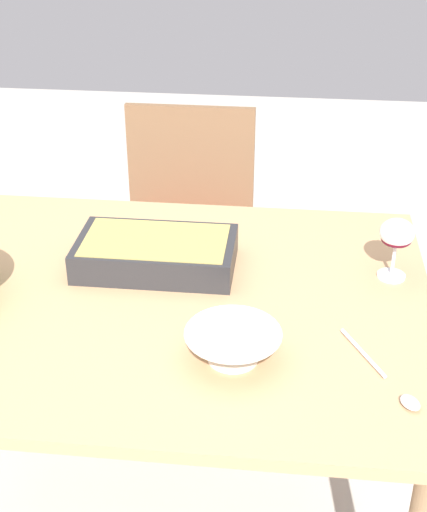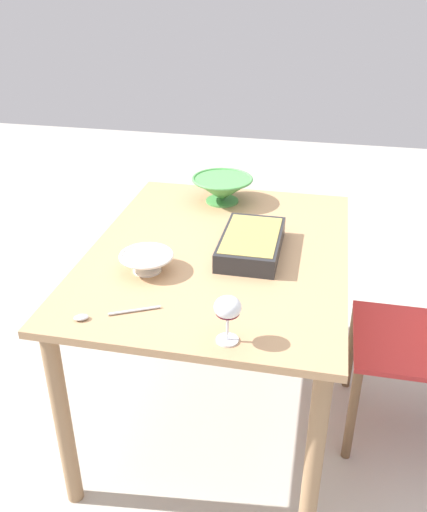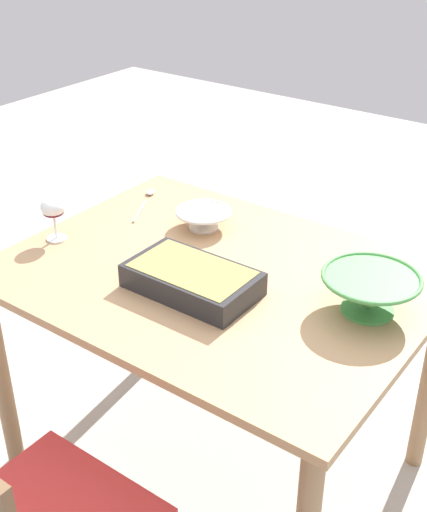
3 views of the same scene
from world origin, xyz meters
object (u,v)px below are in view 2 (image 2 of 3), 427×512
object	(u,v)px
casserole_dish	(251,243)
small_bowl	(222,189)
dining_table	(218,274)
serving_spoon	(100,315)
wine_glass	(228,310)
mixing_bowl	(147,261)

from	to	relation	value
casserole_dish	small_bowl	size ratio (longest dim) A/B	1.37
casserole_dish	small_bowl	xyz separation A→B (m)	(-0.44, -0.20, 0.02)
dining_table	casserole_dish	size ratio (longest dim) A/B	3.40
dining_table	small_bowl	world-z (taller)	small_bowl
dining_table	serving_spoon	xyz separation A→B (m)	(0.50, -0.26, 0.11)
wine_glass	small_bowl	bearing A→B (deg)	-168.00
wine_glass	casserole_dish	xyz separation A→B (m)	(-0.54, -0.01, -0.06)
dining_table	casserole_dish	bearing A→B (deg)	92.46
small_bowl	serving_spoon	bearing A→B (deg)	-11.12
dining_table	serving_spoon	size ratio (longest dim) A/B	5.12
casserole_dish	dining_table	bearing A→B (deg)	-87.54
dining_table	mixing_bowl	distance (m)	0.33
wine_glass	small_bowl	xyz separation A→B (m)	(-0.99, -0.21, -0.04)
casserole_dish	mixing_bowl	bearing A→B (deg)	-57.78
wine_glass	serving_spoon	world-z (taller)	wine_glass
mixing_bowl	small_bowl	xyz separation A→B (m)	(-0.65, 0.14, 0.02)
casserole_dish	serving_spoon	world-z (taller)	casserole_dish
dining_table	wine_glass	world-z (taller)	wine_glass
serving_spoon	wine_glass	bearing A→B (deg)	84.63
casserole_dish	serving_spoon	size ratio (longest dim) A/B	1.51
wine_glass	mixing_bowl	distance (m)	0.48
serving_spoon	small_bowl	bearing A→B (deg)	168.88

